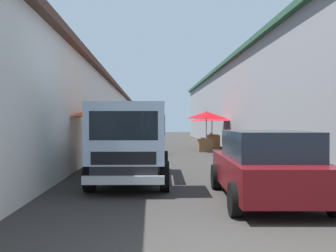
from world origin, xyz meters
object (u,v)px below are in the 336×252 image
(hatchback_car, at_px, (266,165))
(delivery_truck, at_px, (130,146))
(fruit_stall_far_right, at_px, (206,120))
(parked_scooter, at_px, (116,145))
(vendor_by_crates, at_px, (155,136))
(fruit_stall_mid_lane, at_px, (108,119))
(fruit_stall_near_right, at_px, (212,121))

(hatchback_car, distance_m, delivery_truck, 3.45)
(fruit_stall_far_right, height_order, parked_scooter, fruit_stall_far_right)
(fruit_stall_far_right, xyz_separation_m, delivery_truck, (-10.95, 3.60, -0.71))
(delivery_truck, distance_m, vendor_by_crates, 9.18)
(fruit_stall_mid_lane, relative_size, vendor_by_crates, 1.60)
(fruit_stall_mid_lane, distance_m, vendor_by_crates, 6.43)
(fruit_stall_near_right, xyz_separation_m, fruit_stall_far_right, (-2.75, 0.80, 0.00))
(fruit_stall_mid_lane, height_order, vendor_by_crates, fruit_stall_mid_lane)
(parked_scooter, bearing_deg, fruit_stall_mid_lane, -176.84)
(delivery_truck, bearing_deg, vendor_by_crates, -4.53)
(hatchback_car, xyz_separation_m, vendor_by_crates, (10.98, 2.18, 0.22))
(fruit_stall_near_right, bearing_deg, delivery_truck, 162.19)
(vendor_by_crates, bearing_deg, hatchback_car, -168.77)
(fruit_stall_far_right, relative_size, delivery_truck, 0.46)
(fruit_stall_mid_lane, xyz_separation_m, fruit_stall_far_right, (7.98, -4.50, 0.02))
(vendor_by_crates, bearing_deg, fruit_stall_far_right, -57.87)
(fruit_stall_mid_lane, xyz_separation_m, vendor_by_crates, (6.17, -1.63, -0.77))
(fruit_stall_mid_lane, relative_size, delivery_truck, 0.53)
(hatchback_car, bearing_deg, fruit_stall_near_right, -5.50)
(fruit_stall_far_right, relative_size, hatchback_car, 0.58)
(fruit_stall_near_right, height_order, vendor_by_crates, fruit_stall_near_right)
(fruit_stall_far_right, height_order, hatchback_car, fruit_stall_far_right)
(hatchback_car, distance_m, vendor_by_crates, 11.19)
(fruit_stall_far_right, xyz_separation_m, hatchback_car, (-12.78, 0.69, -1.01))
(parked_scooter, bearing_deg, delivery_truck, -172.60)
(fruit_stall_mid_lane, relative_size, fruit_stall_far_right, 1.15)
(parked_scooter, bearing_deg, vendor_by_crates, -110.17)
(parked_scooter, bearing_deg, fruit_stall_near_right, -56.15)
(vendor_by_crates, relative_size, parked_scooter, 0.98)
(vendor_by_crates, height_order, parked_scooter, vendor_by_crates)
(fruit_stall_mid_lane, bearing_deg, hatchback_car, -141.62)
(fruit_stall_near_right, bearing_deg, vendor_by_crates, 141.07)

